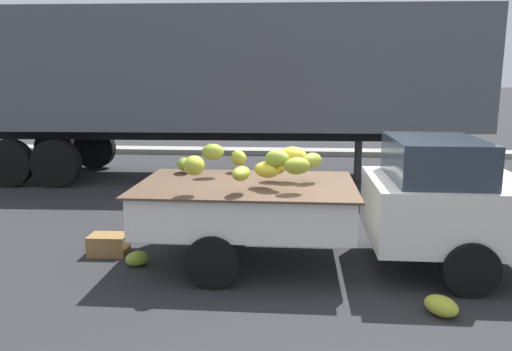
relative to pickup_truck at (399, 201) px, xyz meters
name	(u,v)px	position (x,y,z in m)	size (l,w,h in m)	color
ground	(332,265)	(-0.84, -0.03, -0.89)	(220.00, 220.00, 0.00)	#28282B
curb_strip	(313,152)	(-0.84, 9.63, -0.81)	(80.00, 0.80, 0.16)	gray
pickup_truck	(399,201)	(0.00, 0.00, 0.00)	(4.99, 1.92, 1.70)	silver
semi_trailer	(218,73)	(-3.23, 5.65, 1.65)	(12.08, 2.99, 3.95)	#4C5156
fallen_banana_bunch_near_tailgate	(137,259)	(-3.40, -0.26, -0.79)	(0.31, 0.22, 0.20)	#8EA431
fallen_banana_bunch_by_wheel	(441,306)	(0.21, -1.38, -0.78)	(0.38, 0.27, 0.21)	#A9AF30
produce_crate	(109,245)	(-3.94, 0.13, -0.75)	(0.52, 0.36, 0.28)	olive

